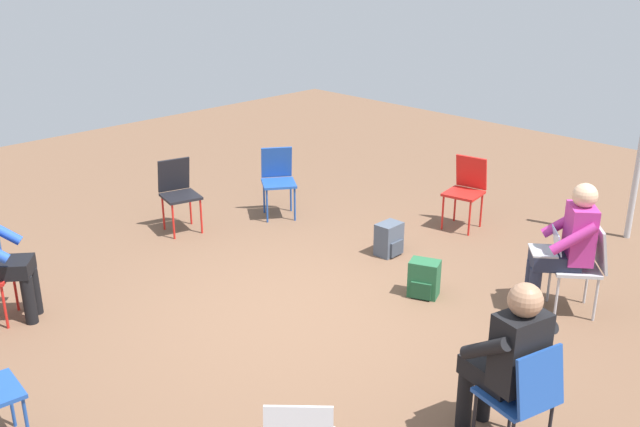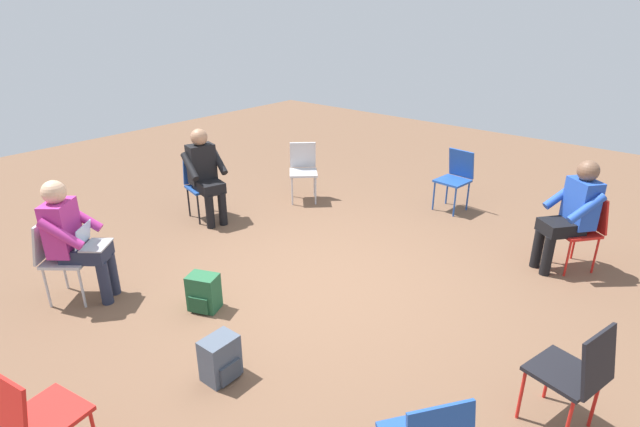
{
  "view_description": "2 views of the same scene",
  "coord_description": "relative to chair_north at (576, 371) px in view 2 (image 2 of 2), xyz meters",
  "views": [
    {
      "loc": [
        -4.01,
        -4.26,
        3.17
      ],
      "look_at": [
        0.26,
        0.04,
        0.89
      ],
      "focal_mm": 40.0,
      "sensor_mm": 36.0,
      "label": 1
    },
    {
      "loc": [
        3.46,
        2.91,
        2.72
      ],
      "look_at": [
        -0.03,
        -0.05,
        0.79
      ],
      "focal_mm": 28.0,
      "sensor_mm": 36.0,
      "label": 2
    }
  ],
  "objects": [
    {
      "name": "person_with_laptop",
      "position": [
        1.33,
        -4.16,
        0.2
      ],
      "size": [
        0.63,
        0.64,
        1.24
      ],
      "rotation": [
        0.0,
        0.0,
        0.68
      ],
      "color": "#23283D",
      "rests_on": "ground"
    },
    {
      "name": "chair_southwest",
      "position": [
        -2.14,
        -4.34,
        0.0
      ],
      "size": [
        0.59,
        0.58,
        0.85
      ],
      "rotation": [
        0.0,
        0.0,
        -0.81
      ],
      "color": "#B7B7BC",
      "rests_on": "ground"
    },
    {
      "name": "ground_plane",
      "position": [
        -0.38,
        -2.51,
        -0.5
      ],
      "size": [
        15.52,
        15.52,
        0.0
      ],
      "primitive_type": "plane",
      "color": "brown"
    },
    {
      "name": "person_in_black",
      "position": [
        -0.71,
        -4.8,
        0.2
      ],
      "size": [
        0.57,
        0.58,
        1.24
      ],
      "rotation": [
        0.0,
        0.0,
        -0.25
      ],
      "color": "black",
      "rests_on": "ground"
    },
    {
      "name": "backpack_near_laptop_user",
      "position": [
        1.19,
        -2.22,
        -0.34
      ],
      "size": [
        0.29,
        0.26,
        0.36
      ],
      "rotation": [
        0.0,
        0.0,
        0.03
      ],
      "color": "#475160",
      "rests_on": "ground"
    },
    {
      "name": "chair_northwest",
      "position": [
        -2.53,
        -0.61,
        0.0
      ],
      "size": [
        0.58,
        0.58,
        0.85
      ],
      "rotation": [
        0.0,
        0.0,
        -2.23
      ],
      "color": "red",
      "rests_on": "ground"
    },
    {
      "name": "chair_east",
      "position": [
        2.48,
        -2.32,
        0.0
      ],
      "size": [
        0.5,
        0.46,
        0.85
      ],
      "rotation": [
        0.0,
        0.0,
        1.75
      ],
      "color": "red",
      "rests_on": "ground"
    },
    {
      "name": "chair_south",
      "position": [
        -0.75,
        -4.96,
        0.0
      ],
      "size": [
        0.49,
        0.52,
        0.85
      ],
      "rotation": [
        0.0,
        0.0,
        -0.25
      ],
      "color": "#1E4799",
      "rests_on": "ground"
    },
    {
      "name": "chair_west",
      "position": [
        -3.23,
        -2.44,
        0.0
      ],
      "size": [
        0.47,
        0.44,
        0.85
      ],
      "rotation": [
        0.0,
        0.0,
        -1.67
      ],
      "color": "#1E4799",
      "rests_on": "ground"
    },
    {
      "name": "backpack_by_empty_chair",
      "position": [
        0.68,
        -3.09,
        -0.34
      ],
      "size": [
        0.31,
        0.34,
        0.36
      ],
      "rotation": [
        0.0,
        0.0,
        5.11
      ],
      "color": "#235B38",
      "rests_on": "ground"
    },
    {
      "name": "chair_north",
      "position": [
        0.0,
        0.0,
        0.0
      ],
      "size": [
        0.48,
        0.52,
        0.85
      ],
      "rotation": [
        0.0,
        0.0,
        2.9
      ],
      "color": "black",
      "rests_on": "ground"
    },
    {
      "name": "person_in_blue",
      "position": [
        -2.39,
        -0.71,
        0.2
      ],
      "size": [
        0.63,
        0.63,
        1.24
      ],
      "rotation": [
        0.0,
        0.0,
        -2.23
      ],
      "color": "black",
      "rests_on": "ground"
    },
    {
      "name": "chair_southeast",
      "position": [
        1.44,
        -4.29,
        0.0
      ],
      "size": [
        0.58,
        0.58,
        0.85
      ],
      "rotation": [
        0.0,
        0.0,
        0.68
      ],
      "color": "#B7B7BC",
      "rests_on": "ground"
    }
  ]
}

